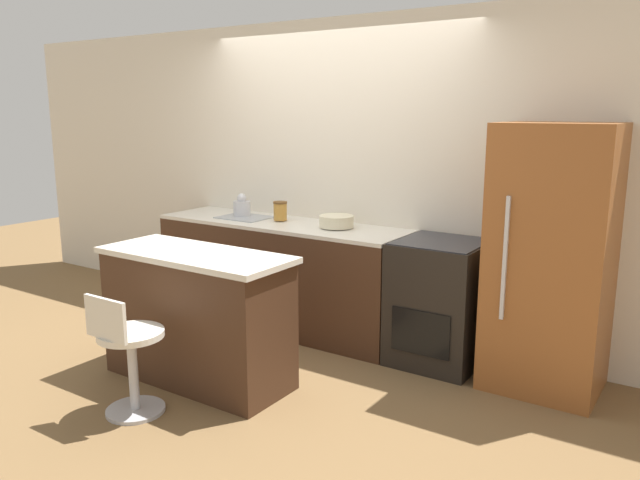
% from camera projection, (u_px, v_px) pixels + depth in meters
% --- Properties ---
extents(ground_plane, '(14.00, 14.00, 0.00)m').
position_uv_depth(ground_plane, '(291.00, 344.00, 5.04)').
color(ground_plane, brown).
extents(wall_back, '(8.00, 0.06, 2.60)m').
position_uv_depth(wall_back, '(337.00, 176.00, 5.33)').
color(wall_back, silver).
rests_on(wall_back, ground_plane).
extents(back_counter, '(2.28, 0.64, 0.93)m').
position_uv_depth(back_counter, '(281.00, 274.00, 5.41)').
color(back_counter, '#422819').
rests_on(back_counter, ground_plane).
extents(kitchen_island, '(1.39, 0.57, 0.92)m').
position_uv_depth(kitchen_island, '(197.00, 317.00, 4.29)').
color(kitchen_island, '#422819').
rests_on(kitchen_island, ground_plane).
extents(oven_range, '(0.63, 0.65, 0.93)m').
position_uv_depth(oven_range, '(439.00, 302.00, 4.61)').
color(oven_range, black).
rests_on(oven_range, ground_plane).
extents(refrigerator, '(0.74, 0.66, 1.78)m').
position_uv_depth(refrigerator, '(551.00, 260.00, 4.11)').
color(refrigerator, '#995628').
rests_on(refrigerator, ground_plane).
extents(stool_chair, '(0.41, 0.41, 0.79)m').
position_uv_depth(stool_chair, '(129.00, 355.00, 3.81)').
color(stool_chair, '#B7B7BC').
rests_on(stool_chair, ground_plane).
extents(kettle, '(0.15, 0.15, 0.20)m').
position_uv_depth(kettle, '(242.00, 207.00, 5.58)').
color(kettle, silver).
rests_on(kettle, back_counter).
extents(mixing_bowl, '(0.28, 0.28, 0.09)m').
position_uv_depth(mixing_bowl, '(336.00, 221.00, 5.04)').
color(mixing_bowl, beige).
rests_on(mixing_bowl, back_counter).
extents(canister_jar, '(0.12, 0.12, 0.16)m').
position_uv_depth(canister_jar, '(280.00, 211.00, 5.35)').
color(canister_jar, '#B77F33').
rests_on(canister_jar, back_counter).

